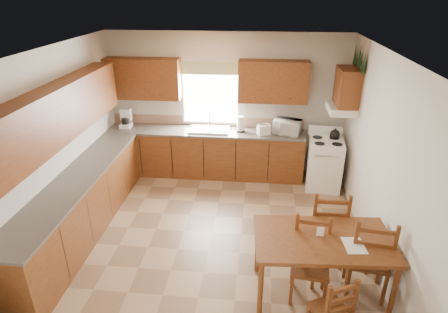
# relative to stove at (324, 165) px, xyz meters

# --- Properties ---
(floor) EXTENTS (4.50, 4.50, 0.00)m
(floor) POSITION_rel_stove_xyz_m (-1.86, -1.65, -0.45)
(floor) COLOR #896A4C
(floor) RESTS_ON ground
(ceiling) EXTENTS (4.50, 4.50, 0.00)m
(ceiling) POSITION_rel_stove_xyz_m (-1.86, -1.65, 2.25)
(ceiling) COLOR brown
(ceiling) RESTS_ON floor
(wall_left) EXTENTS (4.50, 4.50, 0.00)m
(wall_left) POSITION_rel_stove_xyz_m (-4.11, -1.65, 0.90)
(wall_left) COLOR beige
(wall_left) RESTS_ON floor
(wall_right) EXTENTS (4.50, 4.50, 0.00)m
(wall_right) POSITION_rel_stove_xyz_m (0.39, -1.65, 0.90)
(wall_right) COLOR beige
(wall_right) RESTS_ON floor
(wall_back) EXTENTS (4.50, 4.50, 0.00)m
(wall_back) POSITION_rel_stove_xyz_m (-1.86, 0.60, 0.90)
(wall_back) COLOR beige
(wall_back) RESTS_ON floor
(wall_front) EXTENTS (4.50, 4.50, 0.00)m
(wall_front) POSITION_rel_stove_xyz_m (-1.86, -3.90, 0.90)
(wall_front) COLOR beige
(wall_front) RESTS_ON floor
(lower_cab_back) EXTENTS (3.75, 0.60, 0.88)m
(lower_cab_back) POSITION_rel_stove_xyz_m (-2.24, 0.30, -0.01)
(lower_cab_back) COLOR brown
(lower_cab_back) RESTS_ON floor
(lower_cab_left) EXTENTS (0.60, 3.60, 0.88)m
(lower_cab_left) POSITION_rel_stove_xyz_m (-3.81, -1.80, -0.01)
(lower_cab_left) COLOR brown
(lower_cab_left) RESTS_ON floor
(counter_back) EXTENTS (3.75, 0.63, 0.04)m
(counter_back) POSITION_rel_stove_xyz_m (-2.24, 0.30, 0.45)
(counter_back) COLOR #534D46
(counter_back) RESTS_ON lower_cab_back
(counter_left) EXTENTS (0.63, 3.60, 0.04)m
(counter_left) POSITION_rel_stove_xyz_m (-3.81, -1.80, 0.45)
(counter_left) COLOR #534D46
(counter_left) RESTS_ON lower_cab_left
(backsplash) EXTENTS (3.75, 0.01, 0.18)m
(backsplash) POSITION_rel_stove_xyz_m (-2.24, 0.59, 0.56)
(backsplash) COLOR #8C6A54
(backsplash) RESTS_ON counter_back
(upper_cab_back_left) EXTENTS (1.41, 0.33, 0.75)m
(upper_cab_back_left) POSITION_rel_stove_xyz_m (-3.41, 0.44, 1.41)
(upper_cab_back_left) COLOR brown
(upper_cab_back_left) RESTS_ON wall_back
(upper_cab_back_right) EXTENTS (1.25, 0.33, 0.75)m
(upper_cab_back_right) POSITION_rel_stove_xyz_m (-1.00, 0.44, 1.41)
(upper_cab_back_right) COLOR brown
(upper_cab_back_right) RESTS_ON wall_back
(upper_cab_left) EXTENTS (0.33, 3.60, 0.75)m
(upper_cab_left) POSITION_rel_stove_xyz_m (-3.95, -1.80, 1.41)
(upper_cab_left) COLOR brown
(upper_cab_left) RESTS_ON wall_left
(upper_cab_stove) EXTENTS (0.33, 0.62, 0.62)m
(upper_cab_stove) POSITION_rel_stove_xyz_m (0.22, 0.00, 1.45)
(upper_cab_stove) COLOR brown
(upper_cab_stove) RESTS_ON wall_right
(range_hood) EXTENTS (0.44, 0.62, 0.12)m
(range_hood) POSITION_rel_stove_xyz_m (0.17, 0.00, 1.07)
(range_hood) COLOR white
(range_hood) RESTS_ON wall_right
(window_frame) EXTENTS (1.13, 0.02, 1.18)m
(window_frame) POSITION_rel_stove_xyz_m (-2.16, 0.57, 1.10)
(window_frame) COLOR white
(window_frame) RESTS_ON wall_back
(window_pane) EXTENTS (1.05, 0.01, 1.10)m
(window_pane) POSITION_rel_stove_xyz_m (-2.16, 0.57, 1.10)
(window_pane) COLOR white
(window_pane) RESTS_ON wall_back
(window_valance) EXTENTS (1.19, 0.01, 0.24)m
(window_valance) POSITION_rel_stove_xyz_m (-2.16, 0.54, 1.60)
(window_valance) COLOR #466E35
(window_valance) RESTS_ON wall_back
(sink_basin) EXTENTS (0.75, 0.45, 0.04)m
(sink_basin) POSITION_rel_stove_xyz_m (-2.16, 0.30, 0.49)
(sink_basin) COLOR silver
(sink_basin) RESTS_ON counter_back
(pine_decal_a) EXTENTS (0.22, 0.22, 0.36)m
(pine_decal_a) POSITION_rel_stove_xyz_m (0.35, -0.32, 1.93)
(pine_decal_a) COLOR black
(pine_decal_a) RESTS_ON wall_right
(pine_decal_b) EXTENTS (0.22, 0.22, 0.36)m
(pine_decal_b) POSITION_rel_stove_xyz_m (0.35, 0.00, 1.97)
(pine_decal_b) COLOR black
(pine_decal_b) RESTS_ON wall_right
(pine_decal_c) EXTENTS (0.22, 0.22, 0.36)m
(pine_decal_c) POSITION_rel_stove_xyz_m (0.35, 0.32, 1.93)
(pine_decal_c) COLOR black
(pine_decal_c) RESTS_ON wall_right
(stove) EXTENTS (0.67, 0.68, 0.90)m
(stove) POSITION_rel_stove_xyz_m (0.00, 0.00, 0.00)
(stove) COLOR white
(stove) RESTS_ON floor
(coffeemaker) EXTENTS (0.26, 0.29, 0.36)m
(coffeemaker) POSITION_rel_stove_xyz_m (-3.80, 0.33, 0.65)
(coffeemaker) COLOR white
(coffeemaker) RESTS_ON counter_back
(paper_towel) EXTENTS (0.16, 0.16, 0.29)m
(paper_towel) POSITION_rel_stove_xyz_m (-1.57, 0.32, 0.62)
(paper_towel) COLOR white
(paper_towel) RESTS_ON counter_back
(toaster) EXTENTS (0.26, 0.22, 0.18)m
(toaster) POSITION_rel_stove_xyz_m (-1.13, 0.21, 0.56)
(toaster) COLOR white
(toaster) RESTS_ON counter_back
(microwave) EXTENTS (0.53, 0.44, 0.27)m
(microwave) POSITION_rel_stove_xyz_m (-0.70, 0.28, 0.61)
(microwave) COLOR white
(microwave) RESTS_ON counter_back
(dining_table) EXTENTS (1.60, 0.98, 0.83)m
(dining_table) POSITION_rel_stove_xyz_m (-0.43, -2.75, -0.03)
(dining_table) COLOR brown
(dining_table) RESTS_ON floor
(chair_near_left) EXTENTS (0.47, 0.47, 0.86)m
(chair_near_left) POSITION_rel_stove_xyz_m (-0.40, -3.36, -0.02)
(chair_near_left) COLOR brown
(chair_near_left) RESTS_ON floor
(chair_near_right) EXTENTS (0.52, 0.50, 1.11)m
(chair_near_right) POSITION_rel_stove_xyz_m (0.13, -2.64, 0.11)
(chair_near_right) COLOR brown
(chair_near_right) RESTS_ON floor
(chair_far_left) EXTENTS (0.48, 0.46, 1.03)m
(chair_far_left) POSITION_rel_stove_xyz_m (-0.56, -2.80, 0.07)
(chair_far_left) COLOR brown
(chair_far_left) RESTS_ON floor
(chair_far_right) EXTENTS (0.47, 0.45, 1.11)m
(chair_far_right) POSITION_rel_stove_xyz_m (-0.28, -2.47, 0.11)
(chair_far_right) COLOR brown
(chair_far_right) RESTS_ON floor
(table_paper) EXTENTS (0.25, 0.32, 0.00)m
(table_paper) POSITION_rel_stove_xyz_m (-0.12, -2.86, 0.38)
(table_paper) COLOR white
(table_paper) RESTS_ON dining_table
(table_card) EXTENTS (0.08, 0.02, 0.11)m
(table_card) POSITION_rel_stove_xyz_m (-0.47, -2.71, 0.44)
(table_card) COLOR white
(table_card) RESTS_ON dining_table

